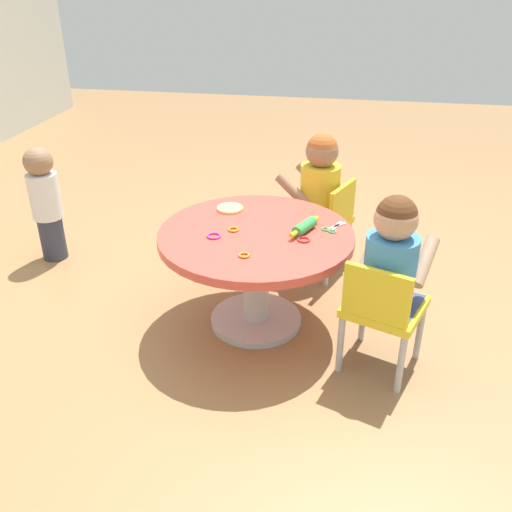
# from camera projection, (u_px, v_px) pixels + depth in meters

# --- Properties ---
(ground_plane) EXTENTS (10.00, 10.00, 0.00)m
(ground_plane) POSITION_uv_depth(u_px,v_px,m) (256.00, 322.00, 2.73)
(ground_plane) COLOR #9E7247
(craft_table) EXTENTS (0.89, 0.89, 0.49)m
(craft_table) POSITION_uv_depth(u_px,v_px,m) (256.00, 255.00, 2.56)
(craft_table) COLOR silver
(craft_table) RESTS_ON ground
(child_chair_left) EXTENTS (0.39, 0.39, 0.54)m
(child_chair_left) POSITION_uv_depth(u_px,v_px,m) (382.00, 309.00, 2.28)
(child_chair_left) COLOR #B7B7BC
(child_chair_left) RESTS_ON ground
(seated_child_left) EXTENTS (0.42, 0.37, 0.51)m
(seated_child_left) POSITION_uv_depth(u_px,v_px,m) (392.00, 256.00, 2.20)
(seated_child_left) COLOR #3F4772
(seated_child_left) RESTS_ON ground
(child_chair_right) EXTENTS (0.39, 0.39, 0.54)m
(child_chair_right) POSITION_uv_depth(u_px,v_px,m) (324.00, 222.00, 3.03)
(child_chair_right) COLOR #B7B7BC
(child_chair_right) RESTS_ON ground
(seated_child_right) EXTENTS (0.38, 0.42, 0.51)m
(seated_child_right) POSITION_uv_depth(u_px,v_px,m) (319.00, 181.00, 2.95)
(seated_child_right) COLOR #3F4772
(seated_child_right) RESTS_ON ground
(toddler_standing) EXTENTS (0.17, 0.17, 0.67)m
(toddler_standing) POSITION_uv_depth(u_px,v_px,m) (46.00, 201.00, 3.15)
(toddler_standing) COLOR #33384C
(toddler_standing) RESTS_ON ground
(rolling_pin) EXTENTS (0.22, 0.12, 0.05)m
(rolling_pin) POSITION_uv_depth(u_px,v_px,m) (305.00, 227.00, 2.50)
(rolling_pin) COLOR green
(rolling_pin) RESTS_ON craft_table
(craft_scissors) EXTENTS (0.14, 0.12, 0.01)m
(craft_scissors) POSITION_uv_depth(u_px,v_px,m) (332.00, 228.00, 2.53)
(craft_scissors) COLOR silver
(craft_scissors) RESTS_ON craft_table
(playdough_blob_0) EXTENTS (0.13, 0.13, 0.01)m
(playdough_blob_0) POSITION_uv_depth(u_px,v_px,m) (230.00, 208.00, 2.72)
(playdough_blob_0) COLOR #F2CC72
(playdough_blob_0) RESTS_ON craft_table
(cookie_cutter_0) EXTENTS (0.05, 0.05, 0.01)m
(cookie_cutter_0) POSITION_uv_depth(u_px,v_px,m) (233.00, 230.00, 2.51)
(cookie_cutter_0) COLOR orange
(cookie_cutter_0) RESTS_ON craft_table
(cookie_cutter_1) EXTENTS (0.05, 0.05, 0.01)m
(cookie_cutter_1) POSITION_uv_depth(u_px,v_px,m) (244.00, 255.00, 2.30)
(cookie_cutter_1) COLOR orange
(cookie_cutter_1) RESTS_ON craft_table
(cookie_cutter_2) EXTENTS (0.06, 0.06, 0.01)m
(cookie_cutter_2) POSITION_uv_depth(u_px,v_px,m) (304.00, 240.00, 2.43)
(cookie_cutter_2) COLOR red
(cookie_cutter_2) RESTS_ON craft_table
(cookie_cutter_3) EXTENTS (0.06, 0.06, 0.01)m
(cookie_cutter_3) POSITION_uv_depth(u_px,v_px,m) (214.00, 236.00, 2.46)
(cookie_cutter_3) COLOR #D83FA5
(cookie_cutter_3) RESTS_ON craft_table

